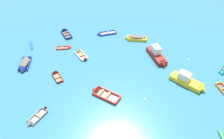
# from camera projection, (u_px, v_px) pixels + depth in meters

# --- Properties ---
(rowboat_deep_blue_near_right) EXTENTS (3.00, 4.66, 1.44)m
(rowboat_deep_blue_near_right) POSITION_uv_depth(u_px,v_px,m) (24.00, 66.00, 33.25)
(rowboat_deep_blue_near_right) COLOR #99754C
(rowboat_deep_blue_near_right) RESTS_ON ground_plane
(rowboat_yellow_near_camera) EXTENTS (4.75, 2.02, 1.41)m
(rowboat_yellow_near_camera) POSITION_uv_depth(u_px,v_px,m) (133.00, 38.00, 40.55)
(rowboat_yellow_near_camera) COLOR #99754C
(rowboat_yellow_near_camera) RESTS_ON ground_plane
(rowboat_blue_distant_center) EXTENTS (4.47, 3.36, 1.25)m
(rowboat_blue_distant_center) POSITION_uv_depth(u_px,v_px,m) (102.00, 34.00, 42.31)
(rowboat_blue_distant_center) COLOR beige
(rowboat_blue_distant_center) RESTS_ON ground_plane
(rowboat_red_cluster_outer) EXTENTS (4.86, 2.94, 1.55)m
(rowboat_red_cluster_outer) POSITION_uv_depth(u_px,v_px,m) (99.00, 92.00, 28.70)
(rowboat_red_cluster_outer) COLOR gray
(rowboat_red_cluster_outer) RESTS_ON ground_plane
(motor_launch_maroon_far_left) EXTENTS (4.34, 6.09, 2.35)m
(motor_launch_maroon_far_left) POSITION_uv_depth(u_px,v_px,m) (157.00, 56.00, 35.08)
(motor_launch_maroon_far_left) COLOR maroon
(motor_launch_maroon_far_left) RESTS_ON ground_plane
(rowboat_grey_far_right) EXTENTS (1.89, 3.35, 1.02)m
(rowboat_grey_far_right) POSITION_uv_depth(u_px,v_px,m) (33.00, 121.00, 24.80)
(rowboat_grey_far_right) COLOR gray
(rowboat_grey_far_right) RESTS_ON ground_plane
(rowboat_white_center) EXTENTS (3.57, 3.46, 1.20)m
(rowboat_white_center) POSITION_uv_depth(u_px,v_px,m) (79.00, 53.00, 36.63)
(rowboat_white_center) COLOR #99754C
(rowboat_white_center) RESTS_ON ground_plane
(rowboat_turquoise_midfield_left) EXTENTS (2.23, 2.99, 0.95)m
(rowboat_turquoise_midfield_left) POSITION_uv_depth(u_px,v_px,m) (222.00, 72.00, 32.25)
(rowboat_turquoise_midfield_left) COLOR #4C4C51
(rowboat_turquoise_midfield_left) RESTS_ON ground_plane
(rowboat_deep_blue_cluster_inner) EXTENTS (3.90, 4.12, 1.31)m
(rowboat_deep_blue_cluster_inner) POSITION_uv_depth(u_px,v_px,m) (65.00, 32.00, 42.85)
(rowboat_deep_blue_cluster_inner) COLOR #4C4C51
(rowboat_deep_blue_cluster_inner) RESTS_ON ground_plane
(motor_launch_yellow_near_left) EXTENTS (5.73, 4.10, 2.16)m
(motor_launch_yellow_near_left) POSITION_uv_depth(u_px,v_px,m) (189.00, 82.00, 29.83)
(motor_launch_yellow_near_left) COLOR yellow
(motor_launch_yellow_near_left) RESTS_ON ground_plane
(kayak_blue_midfield_right) EXTENTS (2.45, 3.16, 0.33)m
(kayak_blue_midfield_right) POSITION_uv_depth(u_px,v_px,m) (31.00, 45.00, 38.77)
(kayak_blue_midfield_right) COLOR blue
(kayak_blue_midfield_right) RESTS_ON ground_plane
(rowboat_red_foreground_center) EXTENTS (3.11, 1.85, 0.90)m
(rowboat_red_foreground_center) POSITION_uv_depth(u_px,v_px,m) (67.00, 48.00, 38.14)
(rowboat_red_foreground_center) COLOR #99754C
(rowboat_red_foreground_center) RESTS_ON ground_plane
(rowboat_maroon_back_row_right) EXTENTS (2.90, 2.88, 0.95)m
(rowboat_maroon_back_row_right) POSITION_uv_depth(u_px,v_px,m) (56.00, 74.00, 31.84)
(rowboat_maroon_back_row_right) COLOR #99754C
(rowboat_maroon_back_row_right) RESTS_ON ground_plane
(mooring_buoy_midfield) EXTENTS (0.40, 0.40, 0.40)m
(mooring_buoy_midfield) POSITION_uv_depth(u_px,v_px,m) (120.00, 45.00, 39.13)
(mooring_buoy_midfield) COLOR yellow
(mooring_buoy_midfield) RESTS_ON ground_plane
(mooring_buoy_between_boats_right) EXTENTS (0.33, 0.33, 0.33)m
(mooring_buoy_between_boats_right) POSITION_uv_depth(u_px,v_px,m) (189.00, 60.00, 35.25)
(mooring_buoy_between_boats_right) COLOR silver
(mooring_buoy_between_boats_right) RESTS_ON ground_plane
(mooring_buoy_outer_edge) EXTENTS (0.33, 0.33, 0.33)m
(mooring_buoy_outer_edge) POSITION_uv_depth(u_px,v_px,m) (145.00, 99.00, 27.80)
(mooring_buoy_outer_edge) COLOR silver
(mooring_buoy_outer_edge) RESTS_ON ground_plane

